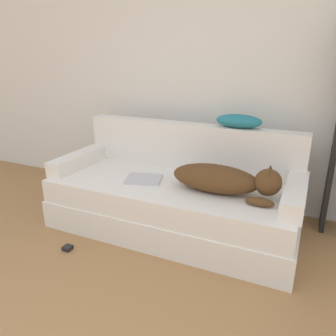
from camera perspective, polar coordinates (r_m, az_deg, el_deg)
name	(u,v)px	position (r m, az deg, el deg)	size (l,w,h in m)	color
wall_back	(219,65)	(3.22, 8.88, 17.26)	(7.09, 0.06, 2.70)	silver
couch	(173,205)	(2.84, 0.81, -6.52)	(2.08, 0.92, 0.44)	silver
couch_backrest	(190,146)	(3.03, 3.82, 3.84)	(2.04, 0.15, 0.42)	silver
couch_arm_left	(80,159)	(3.21, -15.14, 1.44)	(0.15, 0.73, 0.13)	silver
couch_arm_right	(295,194)	(2.52, 21.29, -4.21)	(0.15, 0.73, 0.13)	silver
dog	(224,179)	(2.52, 9.78, -1.96)	(0.83, 0.29, 0.26)	#513319
laptop	(144,179)	(2.79, -4.25, -1.91)	(0.35, 0.31, 0.02)	#B7B7BC
throw_pillow	(239,121)	(2.86, 12.23, 8.00)	(0.39, 0.19, 0.11)	teal
power_adapter	(68,248)	(2.75, -17.08, -13.17)	(0.07, 0.07, 0.03)	black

